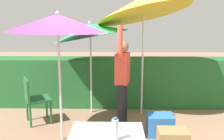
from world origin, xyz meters
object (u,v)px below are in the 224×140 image
object	(u,v)px
umbrella_yellow	(143,6)
person_vendor	(122,77)
bottle_water	(115,130)
umbrella_orange	(58,23)
umbrella_rainbow	(90,30)
cooler_box	(160,125)
chair_plastic	(34,98)

from	to	relation	value
umbrella_yellow	person_vendor	size ratio (longest dim) A/B	1.46
person_vendor	bottle_water	size ratio (longest dim) A/B	7.83
umbrella_yellow	person_vendor	bearing A→B (deg)	-124.96
umbrella_yellow	umbrella_orange	bearing A→B (deg)	-139.77
umbrella_orange	umbrella_yellow	xyz separation A→B (m)	(1.41, 1.19, 0.32)
umbrella_rainbow	bottle_water	distance (m)	2.98
umbrella_orange	cooler_box	world-z (taller)	umbrella_orange
cooler_box	bottle_water	distance (m)	2.02
chair_plastic	cooler_box	xyz separation A→B (m)	(2.33, -0.47, -0.33)
umbrella_yellow	bottle_water	distance (m)	3.08
umbrella_yellow	bottle_water	world-z (taller)	umbrella_yellow
person_vendor	umbrella_orange	bearing A→B (deg)	-148.41
bottle_water	umbrella_rainbow	bearing A→B (deg)	101.02
umbrella_yellow	chair_plastic	distance (m)	2.75
cooler_box	person_vendor	bearing A→B (deg)	147.93
person_vendor	chair_plastic	distance (m)	1.74
umbrella_yellow	bottle_water	xyz separation A→B (m)	(-0.51, -2.72, -1.36)
person_vendor	cooler_box	size ratio (longest dim) A/B	4.23
umbrella_yellow	cooler_box	world-z (taller)	umbrella_yellow
umbrella_rainbow	umbrella_orange	distance (m)	1.33
umbrella_rainbow	chair_plastic	xyz separation A→B (m)	(-1.03, -0.59, -1.25)
umbrella_orange	umbrella_yellow	world-z (taller)	umbrella_yellow
umbrella_orange	bottle_water	distance (m)	2.05
chair_plastic	bottle_water	world-z (taller)	bottle_water
chair_plastic	cooler_box	world-z (taller)	chair_plastic
umbrella_rainbow	person_vendor	distance (m)	1.24
umbrella_rainbow	umbrella_yellow	size ratio (longest dim) A/B	0.76
umbrella_rainbow	umbrella_orange	xyz separation A→B (m)	(-0.35, -1.27, 0.15)
umbrella_orange	cooler_box	bearing A→B (deg)	7.36
umbrella_yellow	chair_plastic	size ratio (longest dim) A/B	3.08
umbrella_rainbow	chair_plastic	bearing A→B (deg)	-150.15
chair_plastic	umbrella_orange	bearing A→B (deg)	-45.43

